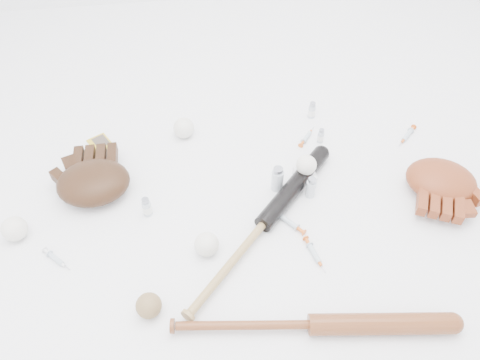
{
  "coord_description": "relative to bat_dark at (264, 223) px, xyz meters",
  "views": [
    {
      "loc": [
        -0.13,
        -0.98,
        1.22
      ],
      "look_at": [
        0.02,
        0.07,
        0.06
      ],
      "focal_mm": 35.0,
      "sensor_mm": 36.0,
      "label": 1
    }
  ],
  "objects": [
    {
      "name": "bat_dark",
      "position": [
        0.0,
        0.0,
        0.0
      ],
      "size": [
        0.6,
        0.64,
        0.06
      ],
      "primitive_type": null,
      "rotation": [
        0.0,
        0.0,
        0.82
      ],
      "color": "black",
      "rests_on": "ground"
    },
    {
      "name": "bat_wood",
      "position": [
        0.07,
        -0.35,
        -0.0
      ],
      "size": [
        0.8,
        0.16,
        0.06
      ],
      "primitive_type": null,
      "rotation": [
        0.0,
        0.0,
        -0.13
      ],
      "color": "brown",
      "rests_on": "ground"
    },
    {
      "name": "glove_dark",
      "position": [
        -0.54,
        0.24,
        0.02
      ],
      "size": [
        0.29,
        0.29,
        0.11
      ],
      "primitive_type": null,
      "rotation": [
        0.0,
        0.0,
        0.01
      ],
      "color": "black",
      "rests_on": "ground"
    },
    {
      "name": "glove_tan",
      "position": [
        0.62,
        0.08,
        0.02
      ],
      "size": [
        0.37,
        0.37,
        0.1
      ],
      "primitive_type": null,
      "rotation": [
        0.0,
        0.0,
        2.69
      ],
      "color": "maroon",
      "rests_on": "ground"
    },
    {
      "name": "trading_card",
      "position": [
        -0.54,
        0.48,
        -0.03
      ],
      "size": [
        0.11,
        0.12,
        0.01
      ],
      "primitive_type": "cube",
      "rotation": [
        0.0,
        0.0,
        0.51
      ],
      "color": "gold",
      "rests_on": "ground"
    },
    {
      "name": "pedestal",
      "position": [
        0.18,
        0.19,
        -0.01
      ],
      "size": [
        0.07,
        0.07,
        0.04
      ],
      "primitive_type": "cube",
      "rotation": [
        0.0,
        0.0,
        0.03
      ],
      "color": "white",
      "rests_on": "ground"
    },
    {
      "name": "baseball_on_pedestal",
      "position": [
        0.18,
        0.19,
        0.04
      ],
      "size": [
        0.07,
        0.07,
        0.07
      ],
      "primitive_type": "sphere",
      "color": "white",
      "rests_on": "pedestal"
    },
    {
      "name": "baseball_left",
      "position": [
        -0.78,
        0.08,
        0.01
      ],
      "size": [
        0.08,
        0.08,
        0.08
      ],
      "primitive_type": "sphere",
      "color": "white",
      "rests_on": "ground"
    },
    {
      "name": "baseball_upper",
      "position": [
        -0.22,
        0.48,
        0.01
      ],
      "size": [
        0.08,
        0.08,
        0.08
      ],
      "primitive_type": "sphere",
      "color": "white",
      "rests_on": "ground"
    },
    {
      "name": "baseball_mid",
      "position": [
        -0.19,
        -0.06,
        0.01
      ],
      "size": [
        0.08,
        0.08,
        0.08
      ],
      "primitive_type": "sphere",
      "color": "white",
      "rests_on": "ground"
    },
    {
      "name": "baseball_aged",
      "position": [
        -0.36,
        -0.24,
        0.01
      ],
      "size": [
        0.07,
        0.07,
        0.07
      ],
      "primitive_type": "sphere",
      "color": "olive",
      "rests_on": "ground"
    },
    {
      "name": "syringe_0",
      "position": [
        -0.65,
        -0.03,
        -0.02
      ],
      "size": [
        0.11,
        0.11,
        0.02
      ],
      "primitive_type": null,
      "rotation": [
        0.0,
        0.0,
        -0.78
      ],
      "color": "#ADBCC6",
      "rests_on": "ground"
    },
    {
      "name": "syringe_1",
      "position": [
        0.09,
        0.01,
        -0.02
      ],
      "size": [
        0.12,
        0.14,
        0.02
      ],
      "primitive_type": null,
      "rotation": [
        0.0,
        0.0,
        2.24
      ],
      "color": "#ADBCC6",
      "rests_on": "ground"
    },
    {
      "name": "syringe_2",
      "position": [
        0.24,
        0.4,
        -0.02
      ],
      "size": [
        0.1,
        0.12,
        0.02
      ],
      "primitive_type": null,
      "rotation": [
        0.0,
        0.0,
        0.91
      ],
      "color": "#ADBCC6",
      "rests_on": "ground"
    },
    {
      "name": "syringe_3",
      "position": [
        0.14,
        -0.12,
        -0.02
      ],
      "size": [
        0.06,
        0.15,
        0.02
      ],
      "primitive_type": null,
      "rotation": [
        0.0,
        0.0,
        -1.36
      ],
      "color": "#ADBCC6",
      "rests_on": "ground"
    },
    {
      "name": "syringe_4",
      "position": [
        0.62,
        0.35,
        -0.02
      ],
      "size": [
        0.13,
        0.12,
        0.02
      ],
      "primitive_type": null,
      "rotation": [
        0.0,
        0.0,
        3.91
      ],
      "color": "#ADBCC6",
      "rests_on": "ground"
    },
    {
      "name": "vial_0",
      "position": [
        0.29,
        0.38,
        0.0
      ],
      "size": [
        0.02,
        0.02,
        0.06
      ],
      "primitive_type": "cylinder",
      "color": "silver",
      "rests_on": "ground"
    },
    {
      "name": "vial_1",
      "position": [
        0.29,
        0.52,
        0.01
      ],
      "size": [
        0.03,
        0.03,
        0.07
      ],
      "primitive_type": "cylinder",
      "color": "silver",
      "rests_on": "ground"
    },
    {
      "name": "vial_2",
      "position": [
        0.18,
        0.12,
        0.01
      ],
      "size": [
        0.03,
        0.03,
        0.08
      ],
      "primitive_type": "cylinder",
      "color": "silver",
      "rests_on": "ground"
    },
    {
      "name": "vial_3",
      "position": [
        0.08,
        0.17,
        0.02
      ],
      "size": [
        0.04,
        0.04,
        0.1
      ],
      "primitive_type": "cylinder",
      "color": "silver",
      "rests_on": "ground"
    },
    {
      "name": "vial_4",
      "position": [
        -0.37,
        0.12,
        0.01
      ],
      "size": [
        0.03,
        0.03,
        0.07
      ],
      "primitive_type": "cylinder",
      "color": "silver",
      "rests_on": "ground"
    }
  ]
}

